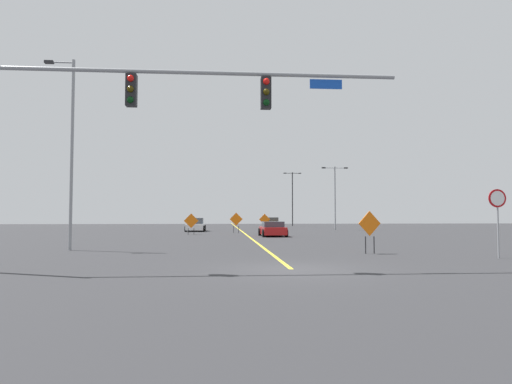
% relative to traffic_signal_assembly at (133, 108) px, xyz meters
% --- Properties ---
extents(ground, '(151.12, 151.12, 0.00)m').
position_rel_traffic_signal_assembly_xyz_m(ground, '(5.19, 0.01, -5.27)').
color(ground, '#2D2D30').
extents(road_centre_stripe, '(0.16, 83.96, 0.01)m').
position_rel_traffic_signal_assembly_xyz_m(road_centre_stripe, '(5.19, 41.99, -5.26)').
color(road_centre_stripe, yellow).
rests_on(road_centre_stripe, ground).
extents(traffic_signal_assembly, '(13.33, 0.44, 6.97)m').
position_rel_traffic_signal_assembly_xyz_m(traffic_signal_assembly, '(0.00, 0.00, 0.00)').
color(traffic_signal_assembly, gray).
rests_on(traffic_signal_assembly, ground).
extents(stop_sign, '(0.76, 0.07, 2.86)m').
position_rel_traffic_signal_assembly_xyz_m(stop_sign, '(14.30, 3.07, -3.26)').
color(stop_sign, gray).
rests_on(stop_sign, ground).
extents(street_lamp_near_right, '(1.53, 0.24, 9.77)m').
position_rel_traffic_signal_assembly_xyz_m(street_lamp_near_right, '(-4.80, 8.78, 0.01)').
color(street_lamp_near_right, gray).
rests_on(street_lamp_near_right, ground).
extents(street_lamp_mid_left, '(3.11, 0.24, 7.49)m').
position_rel_traffic_signal_assembly_xyz_m(street_lamp_mid_left, '(16.33, 37.61, -0.82)').
color(street_lamp_mid_left, gray).
rests_on(street_lamp_mid_left, ground).
extents(street_lamp_near_left, '(2.89, 0.24, 8.69)m').
position_rel_traffic_signal_assembly_xyz_m(street_lamp_near_left, '(14.49, 57.77, -0.21)').
color(street_lamp_near_left, black).
rests_on(street_lamp_near_left, ground).
extents(construction_sign_right_shoulder, '(1.33, 0.12, 1.91)m').
position_rel_traffic_signal_assembly_xyz_m(construction_sign_right_shoulder, '(0.19, 26.90, -4.09)').
color(construction_sign_right_shoulder, orange).
rests_on(construction_sign_right_shoulder, ground).
extents(construction_sign_right_lane, '(1.13, 0.31, 1.97)m').
position_rel_traffic_signal_assembly_xyz_m(construction_sign_right_lane, '(9.74, 5.69, -4.00)').
color(construction_sign_right_lane, orange).
rests_on(construction_sign_right_lane, ground).
extents(construction_sign_median_near, '(1.17, 0.12, 1.90)m').
position_rel_traffic_signal_assembly_xyz_m(construction_sign_median_near, '(7.48, 32.46, -4.06)').
color(construction_sign_median_near, orange).
rests_on(construction_sign_median_near, ground).
extents(construction_sign_left_shoulder, '(1.29, 0.13, 2.01)m').
position_rel_traffic_signal_assembly_xyz_m(construction_sign_left_shoulder, '(4.42, 30.18, -4.00)').
color(construction_sign_left_shoulder, orange).
rests_on(construction_sign_left_shoulder, ground).
extents(car_orange_far, '(2.03, 3.86, 1.44)m').
position_rel_traffic_signal_assembly_xyz_m(car_orange_far, '(9.82, 46.72, -4.59)').
color(car_orange_far, orange).
rests_on(car_orange_far, ground).
extents(car_red_mid, '(2.16, 3.96, 1.24)m').
position_rel_traffic_signal_assembly_xyz_m(car_red_mid, '(7.21, 22.82, -4.69)').
color(car_red_mid, red).
rests_on(car_red_mid, ground).
extents(car_white_near, '(2.12, 4.54, 1.45)m').
position_rel_traffic_signal_assembly_xyz_m(car_white_near, '(0.15, 35.20, -4.60)').
color(car_white_near, white).
rests_on(car_white_near, ground).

